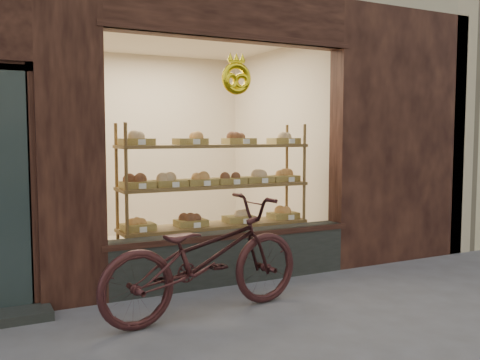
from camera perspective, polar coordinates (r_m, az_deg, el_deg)
display_shelf at (r=6.05m, az=-2.64°, el=-1.84°), size 2.20×0.45×1.70m
bicycle at (r=4.70m, az=-3.77°, el=-8.23°), size 2.02×0.91×1.02m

